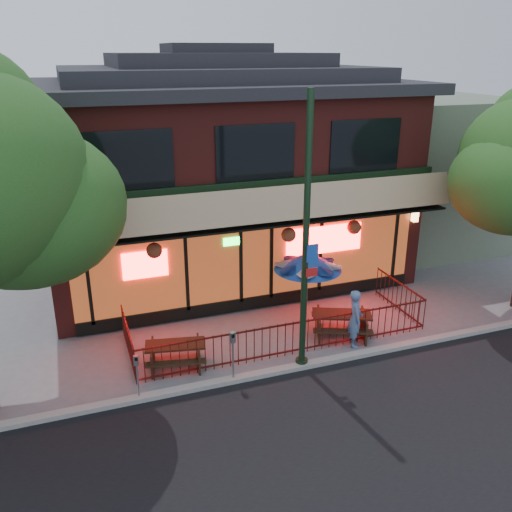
{
  "coord_description": "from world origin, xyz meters",
  "views": [
    {
      "loc": [
        -5.26,
        -11.55,
        7.76
      ],
      "look_at": [
        -0.41,
        2.0,
        2.28
      ],
      "focal_mm": 38.0,
      "sensor_mm": 36.0,
      "label": 1
    }
  ],
  "objects_px": {
    "street_light": "(305,254)",
    "pedestrian": "(355,318)",
    "parking_meter_far": "(137,370)",
    "patio_umbrella": "(308,261)",
    "picnic_table_left": "(176,351)",
    "picnic_table_right": "(342,321)",
    "parking_meter_near": "(233,348)"
  },
  "relations": [
    {
      "from": "street_light",
      "to": "pedestrian",
      "type": "bearing_deg",
      "value": 15.46
    },
    {
      "from": "parking_meter_far",
      "to": "patio_umbrella",
      "type": "bearing_deg",
      "value": 23.6
    },
    {
      "from": "parking_meter_far",
      "to": "pedestrian",
      "type": "bearing_deg",
      "value": 5.48
    },
    {
      "from": "picnic_table_left",
      "to": "parking_meter_far",
      "type": "height_order",
      "value": "parking_meter_far"
    },
    {
      "from": "picnic_table_right",
      "to": "pedestrian",
      "type": "relative_size",
      "value": 1.22
    },
    {
      "from": "picnic_table_right",
      "to": "parking_meter_far",
      "type": "distance_m",
      "value": 6.1
    },
    {
      "from": "patio_umbrella",
      "to": "parking_meter_near",
      "type": "distance_m",
      "value": 4.0
    },
    {
      "from": "picnic_table_right",
      "to": "parking_meter_near",
      "type": "bearing_deg",
      "value": -162.05
    },
    {
      "from": "picnic_table_left",
      "to": "parking_meter_near",
      "type": "xyz_separation_m",
      "value": [
        1.2,
        -1.18,
        0.51
      ]
    },
    {
      "from": "parking_meter_near",
      "to": "parking_meter_far",
      "type": "height_order",
      "value": "parking_meter_near"
    },
    {
      "from": "pedestrian",
      "to": "parking_meter_far",
      "type": "distance_m",
      "value": 6.08
    },
    {
      "from": "street_light",
      "to": "parking_meter_near",
      "type": "distance_m",
      "value": 2.92
    },
    {
      "from": "picnic_table_left",
      "to": "parking_meter_far",
      "type": "bearing_deg",
      "value": -133.77
    },
    {
      "from": "picnic_table_left",
      "to": "parking_meter_far",
      "type": "relative_size",
      "value": 1.44
    },
    {
      "from": "pedestrian",
      "to": "parking_meter_near",
      "type": "xyz_separation_m",
      "value": [
        -3.72,
        -0.58,
        0.1
      ]
    },
    {
      "from": "pedestrian",
      "to": "picnic_table_left",
      "type": "bearing_deg",
      "value": 101.77
    },
    {
      "from": "parking_meter_near",
      "to": "picnic_table_left",
      "type": "bearing_deg",
      "value": 135.42
    },
    {
      "from": "street_light",
      "to": "pedestrian",
      "type": "xyz_separation_m",
      "value": [
        1.82,
        0.5,
        -2.31
      ]
    },
    {
      "from": "picnic_table_right",
      "to": "patio_umbrella",
      "type": "xyz_separation_m",
      "value": [
        -0.58,
        1.18,
        1.49
      ]
    },
    {
      "from": "picnic_table_left",
      "to": "picnic_table_right",
      "type": "distance_m",
      "value": 4.84
    },
    {
      "from": "pedestrian",
      "to": "parking_meter_near",
      "type": "height_order",
      "value": "pedestrian"
    },
    {
      "from": "patio_umbrella",
      "to": "parking_meter_near",
      "type": "height_order",
      "value": "patio_umbrella"
    },
    {
      "from": "picnic_table_left",
      "to": "patio_umbrella",
      "type": "relative_size",
      "value": 0.76
    },
    {
      "from": "parking_meter_near",
      "to": "parking_meter_far",
      "type": "relative_size",
      "value": 1.14
    },
    {
      "from": "picnic_table_left",
      "to": "parking_meter_far",
      "type": "xyz_separation_m",
      "value": [
        -1.13,
        -1.18,
        0.39
      ]
    },
    {
      "from": "patio_umbrella",
      "to": "parking_meter_far",
      "type": "height_order",
      "value": "patio_umbrella"
    },
    {
      "from": "patio_umbrella",
      "to": "picnic_table_left",
      "type": "bearing_deg",
      "value": -164.58
    },
    {
      "from": "picnic_table_left",
      "to": "patio_umbrella",
      "type": "distance_m",
      "value": 4.68
    },
    {
      "from": "parking_meter_near",
      "to": "street_light",
      "type": "bearing_deg",
      "value": 2.33
    },
    {
      "from": "picnic_table_left",
      "to": "picnic_table_right",
      "type": "height_order",
      "value": "picnic_table_right"
    },
    {
      "from": "picnic_table_right",
      "to": "patio_umbrella",
      "type": "distance_m",
      "value": 1.98
    },
    {
      "from": "picnic_table_left",
      "to": "pedestrian",
      "type": "height_order",
      "value": "pedestrian"
    }
  ]
}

